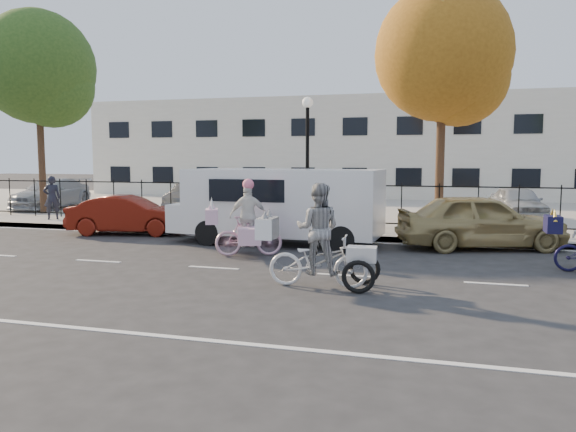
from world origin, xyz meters
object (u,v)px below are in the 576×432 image
(red_sedan, at_px, (129,215))
(pedestrian, at_px, (52,198))
(zebra_trike, at_px, (318,247))
(lot_car_c, at_px, (191,196))
(lamppost, at_px, (307,138))
(lot_car_b, at_px, (231,198))
(lot_car_d, at_px, (517,203))
(unicorn_bike, at_px, (247,228))
(white_van, at_px, (280,203))
(gold_sedan, at_px, (481,221))
(lot_car_a, at_px, (52,193))

(red_sedan, distance_m, pedestrian, 4.80)
(zebra_trike, xyz_separation_m, lot_car_c, (-8.58, 12.34, -0.02))
(lamppost, bearing_deg, pedestrian, -177.05)
(lot_car_b, bearing_deg, lot_car_d, -11.93)
(unicorn_bike, relative_size, red_sedan, 0.52)
(zebra_trike, bearing_deg, lamppost, 11.77)
(lot_car_c, bearing_deg, red_sedan, -87.04)
(white_van, distance_m, gold_sedan, 5.57)
(zebra_trike, height_order, unicorn_bike, zebra_trike)
(gold_sedan, distance_m, pedestrian, 15.31)
(red_sedan, height_order, lot_car_d, lot_car_d)
(pedestrian, xyz_separation_m, lot_car_c, (3.37, 4.89, -0.21))
(gold_sedan, height_order, lot_car_c, gold_sedan)
(pedestrian, relative_size, lot_car_a, 0.35)
(lamppost, xyz_separation_m, lot_car_c, (-6.40, 4.38, -2.36))
(lot_car_c, bearing_deg, lot_car_a, -177.73)
(pedestrian, height_order, lot_car_d, pedestrian)
(white_van, height_order, lot_car_d, white_van)
(gold_sedan, bearing_deg, pedestrian, 66.10)
(pedestrian, relative_size, lot_car_c, 0.45)
(lamppost, distance_m, lot_car_d, 8.46)
(lamppost, bearing_deg, lot_car_b, 141.90)
(white_van, xyz_separation_m, lot_car_b, (-3.94, 6.15, -0.38))
(pedestrian, height_order, lot_car_b, pedestrian)
(gold_sedan, bearing_deg, lot_car_c, 43.38)
(lamppost, height_order, lot_car_d, lamppost)
(zebra_trike, bearing_deg, gold_sedan, -33.45)
(unicorn_bike, xyz_separation_m, lot_car_d, (7.38, 9.13, 0.07))
(lamppost, relative_size, white_van, 0.70)
(unicorn_bike, distance_m, gold_sedan, 6.39)
(unicorn_bike, relative_size, pedestrian, 1.20)
(unicorn_bike, height_order, white_van, white_van)
(lamppost, distance_m, gold_sedan, 6.35)
(lot_car_a, bearing_deg, pedestrian, -58.08)
(gold_sedan, bearing_deg, lamppost, 49.90)
(lot_car_b, relative_size, lot_car_d, 1.26)
(lamppost, xyz_separation_m, lot_car_a, (-12.96, 3.46, -2.28))
(gold_sedan, xyz_separation_m, lot_car_b, (-9.45, 5.45, 0.05))
(lamppost, bearing_deg, unicorn_bike, -93.33)
(lot_car_a, distance_m, lot_car_b, 8.94)
(pedestrian, xyz_separation_m, lot_car_d, (16.85, 4.51, -0.18))
(unicorn_bike, height_order, gold_sedan, unicorn_bike)
(red_sedan, distance_m, lot_car_a, 9.58)
(unicorn_bike, distance_m, red_sedan, 5.76)
(zebra_trike, bearing_deg, lot_car_d, -25.81)
(red_sedan, height_order, lot_car_a, lot_car_a)
(lamppost, bearing_deg, gold_sedan, -22.94)
(unicorn_bike, distance_m, lot_car_b, 9.07)
(white_van, bearing_deg, lot_car_b, 125.82)
(lot_car_a, relative_size, lot_car_b, 0.98)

